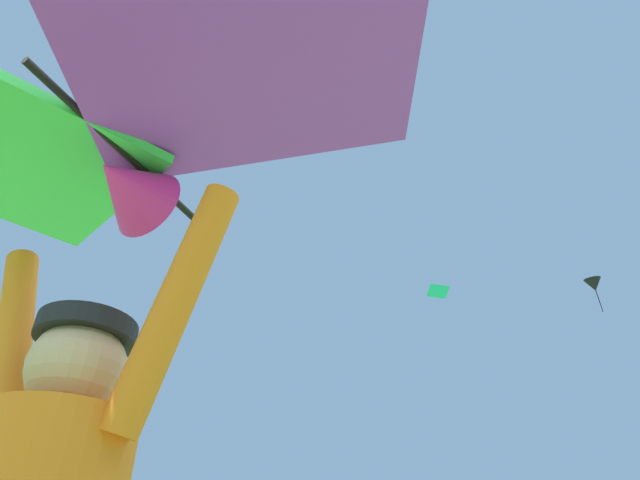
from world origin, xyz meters
TOP-DOWN VIEW (x-y plane):
  - held_stunt_kite at (-0.14, 0.11)m, footprint 2.15×1.31m
  - distant_kite_teal_low_right at (0.61, 19.85)m, footprint 1.10×1.09m
  - distant_kite_black_high_right at (9.60, 30.42)m, footprint 1.10×1.21m

SIDE VIEW (x-z plane):
  - held_stunt_kite at x=-0.14m, z-range 2.02..2.45m
  - distant_kite_teal_low_right at x=0.61m, z-range 12.61..12.89m
  - distant_kite_black_high_right at x=9.60m, z-range 16.69..19.01m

